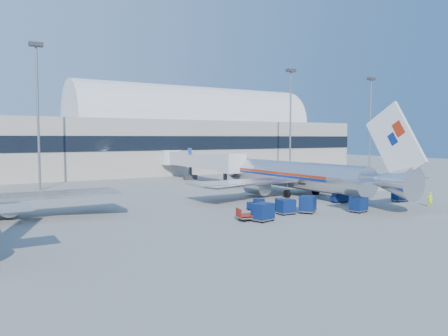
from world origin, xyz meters
TOP-DOWN VIEW (x-y plane):
  - ground at (0.00, 0.00)m, footprint 260.00×260.00m
  - terminal at (-13.60, 55.96)m, footprint 170.00×28.15m
  - airliner_main at (10.00, 4.51)m, footprint 32.00×37.26m
  - jetbridge_near at (7.60, 30.81)m, footprint 4.40×27.50m
  - mast_west at (-20.00, 30.00)m, footprint 2.00×1.20m
  - mast_east at (30.00, 30.00)m, footprint 2.00×1.20m
  - mast_far_east at (55.00, 30.00)m, footprint 2.00×1.20m
  - barrier_near at (18.00, 2.00)m, footprint 3.00×0.55m
  - barrier_mid at (21.30, 2.00)m, footprint 3.00×0.55m
  - barrier_far at (24.60, 2.00)m, footprint 3.00×0.55m
  - tug_lead at (0.21, -4.51)m, footprint 2.23×1.27m
  - tug_right at (10.16, -3.31)m, footprint 2.25×1.42m
  - tug_left at (-2.49, -3.25)m, footprint 1.12×2.24m
  - cart_train_a at (1.59, -7.01)m, footprint 2.62×2.50m
  - cart_train_b at (-1.03, -6.54)m, footprint 1.85×1.43m
  - cart_train_c at (-5.42, -8.37)m, footprint 2.34×1.99m
  - cart_solo_near at (6.61, -9.61)m, footprint 2.08×1.73m
  - cart_solo_far at (17.42, -6.79)m, footprint 1.98×1.61m
  - cart_open_red at (-6.32, -7.36)m, footprint 2.62×2.12m
  - ramp_worker at (16.87, -11.32)m, footprint 0.68×0.75m

SIDE VIEW (x-z plane):
  - ground at x=0.00m, z-range 0.00..0.00m
  - cart_open_red at x=-6.32m, z-range 0.13..0.75m
  - barrier_near at x=18.00m, z-range 0.00..0.90m
  - barrier_mid at x=21.30m, z-range 0.00..0.90m
  - barrier_far at x=24.60m, z-range 0.00..0.90m
  - tug_right at x=10.16m, z-range -0.06..1.31m
  - tug_lead at x=0.21m, z-range -0.06..1.33m
  - tug_left at x=-2.49m, z-range -0.06..1.40m
  - cart_solo_far at x=17.42m, z-range 0.05..1.64m
  - ramp_worker at x=16.87m, z-range 0.00..1.71m
  - cart_train_b at x=-1.03m, z-range 0.05..1.67m
  - cart_solo_near at x=6.61m, z-range 0.06..1.69m
  - cart_train_c at x=-5.42m, z-range 0.06..1.84m
  - cart_train_a at x=1.59m, z-range 0.06..1.90m
  - airliner_main at x=10.00m, z-range -3.11..8.96m
  - jetbridge_near at x=7.60m, z-range 0.80..7.05m
  - terminal at x=-13.60m, z-range -2.98..18.02m
  - mast_west at x=-20.00m, z-range 3.49..26.09m
  - mast_east at x=30.00m, z-range 3.49..26.09m
  - mast_far_east at x=55.00m, z-range 3.49..26.09m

